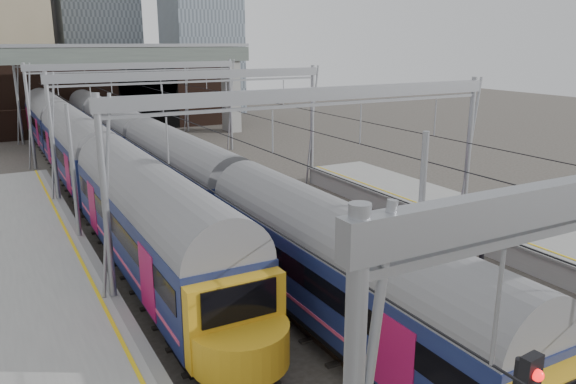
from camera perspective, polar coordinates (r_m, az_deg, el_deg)
ground at (r=18.18m, az=16.85°, el=-17.37°), size 160.00×160.00×0.00m
tracks at (r=29.44m, az=-4.27°, el=-3.83°), size 14.40×80.00×0.22m
overhead_line at (r=33.99m, az=-9.12°, el=9.89°), size 16.80×80.00×8.00m
retaining_wall at (r=63.84m, az=-17.31°, el=9.78°), size 28.00×2.75×9.00m
overbridge at (r=57.58m, az=-17.68°, el=12.17°), size 28.00×3.00×9.25m
train_main at (r=39.05m, az=-14.31°, el=4.16°), size 2.72×62.91×4.71m
train_second at (r=39.13m, az=-20.34°, el=3.90°), size 2.94×51.04×5.02m
signal_near_centre at (r=18.51m, az=19.22°, el=-6.25°), size 0.39×0.47×4.91m
equip_cover_a at (r=19.66m, az=6.93°, el=-13.96°), size 0.79×0.56×0.09m
equip_cover_b at (r=23.09m, az=9.30°, el=-9.43°), size 0.81×0.59×0.09m
equip_cover_c at (r=27.00m, az=8.68°, el=-5.70°), size 0.79×0.60×0.09m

